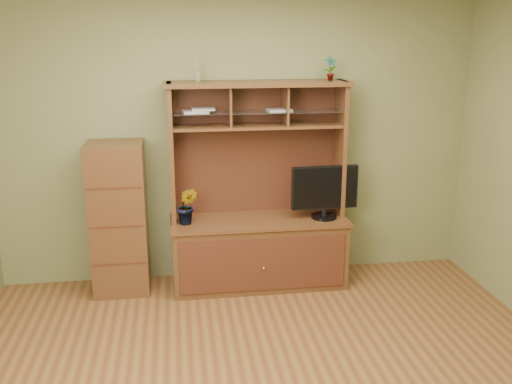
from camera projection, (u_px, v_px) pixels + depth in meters
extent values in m
cube|color=#65683D|center=(238.00, 139.00, 5.37)|extent=(4.50, 0.02, 2.70)
cube|color=#422613|center=(259.00, 253.00, 5.38)|extent=(1.60, 0.55, 0.62)
cube|color=#3E1B11|center=(263.00, 264.00, 5.12)|extent=(1.50, 0.01, 0.50)
sphere|color=silver|center=(264.00, 268.00, 5.11)|extent=(0.02, 0.02, 0.02)
cube|color=#422613|center=(259.00, 220.00, 5.30)|extent=(1.64, 0.59, 0.03)
cube|color=#422613|center=(172.00, 153.00, 5.11)|extent=(0.04, 0.35, 1.25)
cube|color=#422613|center=(340.00, 148.00, 5.32)|extent=(0.04, 0.35, 1.25)
cube|color=#3E1B11|center=(255.00, 147.00, 5.37)|extent=(1.52, 0.02, 1.25)
cube|color=#422613|center=(257.00, 84.00, 5.05)|extent=(1.66, 0.40, 0.04)
cube|color=#422613|center=(257.00, 126.00, 5.16)|extent=(1.52, 0.32, 0.02)
cube|color=#422613|center=(229.00, 106.00, 5.07)|extent=(0.02, 0.31, 0.35)
cube|color=#422613|center=(285.00, 105.00, 5.14)|extent=(0.02, 0.31, 0.35)
cube|color=silver|center=(258.00, 112.00, 5.11)|extent=(1.50, 0.27, 0.01)
cylinder|color=black|center=(324.00, 217.00, 5.31)|extent=(0.24, 0.24, 0.02)
cylinder|color=black|center=(324.00, 211.00, 5.30)|extent=(0.05, 0.05, 0.08)
cube|color=black|center=(325.00, 188.00, 5.24)|extent=(0.62, 0.07, 0.40)
imported|color=#24531C|center=(187.00, 206.00, 5.10)|extent=(0.22, 0.20, 0.34)
imported|color=#3D6B25|center=(330.00, 68.00, 5.11)|extent=(0.12, 0.08, 0.21)
cylinder|color=silver|center=(197.00, 76.00, 4.96)|extent=(0.05, 0.05, 0.10)
cylinder|color=#9E794F|center=(196.00, 61.00, 4.92)|extent=(0.03, 0.03, 0.17)
cube|color=#A2A3A7|center=(195.00, 111.00, 5.04)|extent=(0.24, 0.19, 0.02)
cube|color=#A2A3A7|center=(203.00, 109.00, 5.04)|extent=(0.20, 0.16, 0.02)
cube|color=#A2A3A7|center=(279.00, 110.00, 5.14)|extent=(0.22, 0.18, 0.02)
cube|color=#422613|center=(119.00, 218.00, 5.15)|extent=(0.50, 0.45, 1.39)
cube|color=#3E1B11|center=(119.00, 264.00, 5.03)|extent=(0.46, 0.01, 0.02)
cube|color=#3E1B11|center=(117.00, 227.00, 4.94)|extent=(0.46, 0.01, 0.01)
cube|color=#3E1B11|center=(114.00, 188.00, 4.84)|extent=(0.46, 0.01, 0.02)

